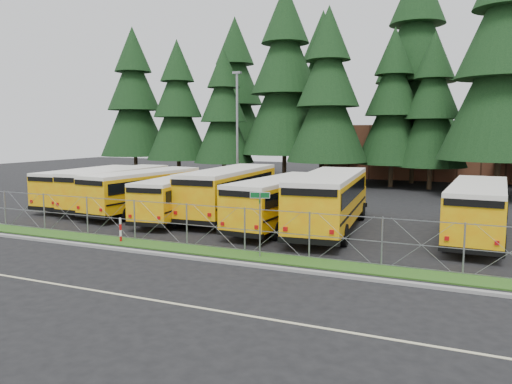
# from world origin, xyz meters

# --- Properties ---
(ground) EXTENTS (120.00, 120.00, 0.00)m
(ground) POSITION_xyz_m (0.00, 0.00, 0.00)
(ground) COLOR black
(ground) RESTS_ON ground
(curb) EXTENTS (50.00, 0.25, 0.12)m
(curb) POSITION_xyz_m (0.00, -3.10, 0.06)
(curb) COLOR gray
(curb) RESTS_ON ground
(grass_verge) EXTENTS (50.00, 1.40, 0.06)m
(grass_verge) POSITION_xyz_m (0.00, -1.70, 0.03)
(grass_verge) COLOR #1B4D16
(grass_verge) RESTS_ON ground
(road_lane_line) EXTENTS (50.00, 0.12, 0.01)m
(road_lane_line) POSITION_xyz_m (0.00, -8.00, 0.01)
(road_lane_line) COLOR beige
(road_lane_line) RESTS_ON ground
(chainlink_fence) EXTENTS (44.00, 0.10, 2.00)m
(chainlink_fence) POSITION_xyz_m (0.00, -1.00, 1.00)
(chainlink_fence) COLOR gray
(chainlink_fence) RESTS_ON ground
(brick_building) EXTENTS (22.00, 10.00, 6.00)m
(brick_building) POSITION_xyz_m (6.00, 40.00, 3.00)
(brick_building) COLOR brown
(brick_building) RESTS_ON ground
(bus_0) EXTENTS (2.83, 10.35, 2.69)m
(bus_0) POSITION_xyz_m (-13.68, 6.83, 1.34)
(bus_0) COLOR orange
(bus_0) RESTS_ON ground
(bus_1) EXTENTS (2.77, 10.71, 2.79)m
(bus_1) POSITION_xyz_m (-10.98, 6.60, 1.40)
(bus_1) COLOR orange
(bus_1) RESTS_ON ground
(bus_2) EXTENTS (3.49, 10.77, 2.77)m
(bus_2) POSITION_xyz_m (-8.30, 5.95, 1.39)
(bus_2) COLOR orange
(bus_2) RESTS_ON ground
(bus_3) EXTENTS (3.47, 10.10, 2.60)m
(bus_3) POSITION_xyz_m (-4.99, 4.93, 1.30)
(bus_3) COLOR orange
(bus_3) RESTS_ON ground
(bus_4) EXTENTS (3.49, 11.76, 3.04)m
(bus_4) POSITION_xyz_m (-2.57, 6.83, 1.52)
(bus_4) COLOR orange
(bus_4) RESTS_ON ground
(bus_5) EXTENTS (3.16, 10.76, 2.79)m
(bus_5) POSITION_xyz_m (1.54, 4.89, 1.39)
(bus_5) COLOR orange
(bus_5) RESTS_ON ground
(bus_6) EXTENTS (3.96, 12.12, 3.12)m
(bus_6) POSITION_xyz_m (4.21, 5.06, 1.56)
(bus_6) COLOR orange
(bus_6) RESTS_ON ground
(bus_east) EXTENTS (3.00, 10.93, 2.84)m
(bus_east) POSITION_xyz_m (11.44, 5.76, 1.42)
(bus_east) COLOR orange
(bus_east) RESTS_ON ground
(street_sign) EXTENTS (0.80, 0.53, 2.81)m
(street_sign) POSITION_xyz_m (3.04, -1.71, 2.03)
(street_sign) COLOR gray
(street_sign) RESTS_ON ground
(striped_bollard) EXTENTS (0.11, 0.11, 1.20)m
(striped_bollard) POSITION_xyz_m (-4.28, -1.74, 0.60)
(striped_bollard) COLOR #B20C0C
(striped_bollard) RESTS_ON ground
(light_standard) EXTENTS (0.70, 0.35, 10.14)m
(light_standard) POSITION_xyz_m (-6.94, 16.54, 5.50)
(light_standard) COLOR gray
(light_standard) RESTS_ON ground
(conifer_0) EXTENTS (7.70, 7.70, 17.02)m
(conifer_0) POSITION_xyz_m (-24.93, 26.48, 8.51)
(conifer_0) COLOR black
(conifer_0) RESTS_ON ground
(conifer_1) EXTENTS (6.83, 6.83, 15.10)m
(conifer_1) POSITION_xyz_m (-18.69, 25.91, 7.55)
(conifer_1) COLOR black
(conifer_1) RESTS_ON ground
(conifer_2) EXTENTS (6.27, 6.27, 13.87)m
(conifer_2) POSITION_xyz_m (-13.01, 25.75, 6.93)
(conifer_2) COLOR black
(conifer_2) RESTS_ON ground
(conifer_3) EXTENTS (9.07, 9.07, 20.07)m
(conifer_3) POSITION_xyz_m (-7.08, 27.95, 10.03)
(conifer_3) COLOR black
(conifer_3) RESTS_ON ground
(conifer_4) EXTENTS (7.58, 7.58, 16.76)m
(conifer_4) POSITION_xyz_m (-1.70, 25.03, 8.38)
(conifer_4) COLOR black
(conifer_4) RESTS_ON ground
(conifer_5) EXTENTS (6.78, 6.78, 14.99)m
(conifer_5) POSITION_xyz_m (3.75, 28.21, 7.50)
(conifer_5) COLOR black
(conifer_5) RESTS_ON ground
(conifer_6) EXTENTS (6.41, 6.41, 14.18)m
(conifer_6) POSITION_xyz_m (7.36, 27.44, 7.09)
(conifer_6) COLOR black
(conifer_6) RESTS_ON ground
(conifer_7) EXTENTS (9.41, 9.41, 20.80)m
(conifer_7) POSITION_xyz_m (12.79, 23.33, 10.40)
(conifer_7) COLOR black
(conifer_7) RESTS_ON ground
(conifer_10) EXTENTS (8.44, 8.44, 18.68)m
(conifer_10) POSITION_xyz_m (-15.49, 33.45, 9.34)
(conifer_10) COLOR black
(conifer_10) RESTS_ON ground
(conifer_11) EXTENTS (8.33, 8.33, 18.42)m
(conifer_11) POSITION_xyz_m (-4.81, 33.65, 9.21)
(conifer_11) COLOR black
(conifer_11) RESTS_ON ground
(conifer_12) EXTENTS (10.13, 10.13, 22.40)m
(conifer_12) POSITION_xyz_m (5.21, 32.30, 11.20)
(conifer_12) COLOR black
(conifer_12) RESTS_ON ground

